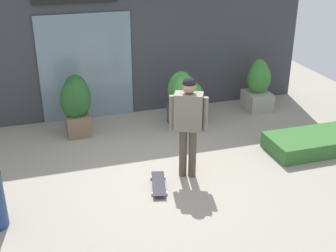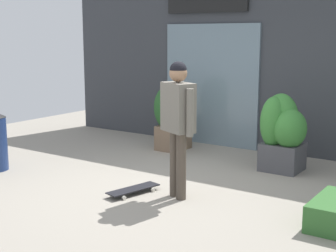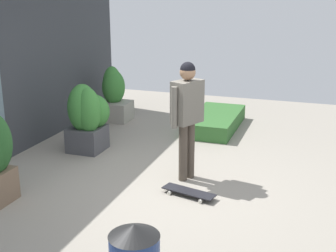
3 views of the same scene
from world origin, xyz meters
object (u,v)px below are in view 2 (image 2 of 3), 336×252
planter_box_right (172,111)px  skateboarder (178,115)px  skateboard (133,189)px  planter_box_left (282,130)px

planter_box_right → skateboarder: bearing=-54.8°
skateboarder → planter_box_right: size_ratio=1.41×
skateboard → planter_box_left: planter_box_left is taller
skateboarder → planter_box_right: 2.77m
planter_box_left → planter_box_right: planter_box_right is taller
skateboarder → skateboard: skateboarder is taller
planter_box_right → planter_box_left: bearing=-6.4°
planter_box_left → planter_box_right: bearing=173.6°
skateboarder → skateboard: 1.21m
skateboarder → planter_box_right: bearing=-119.6°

